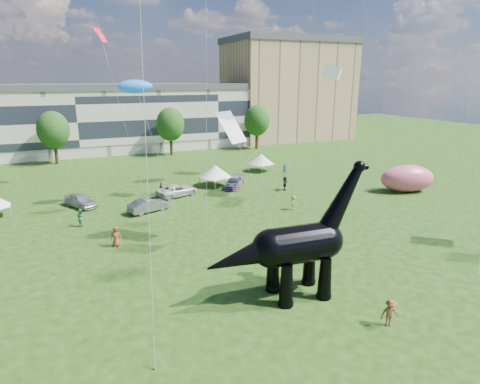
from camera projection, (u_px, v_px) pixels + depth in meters
name	position (u px, v px, depth m)	size (l,w,h in m)	color
ground	(255.00, 298.00, 26.68)	(220.00, 220.00, 0.00)	#16330C
terrace_row	(76.00, 122.00, 76.51)	(78.00, 11.00, 12.00)	beige
apartment_block	(287.00, 92.00, 96.41)	(28.00, 18.00, 22.00)	tan
tree_mid_left	(53.00, 127.00, 66.96)	(5.20, 5.20, 9.44)	#382314
tree_mid_right	(170.00, 122.00, 74.72)	(5.20, 5.20, 9.44)	#382314
tree_far_right	(257.00, 118.00, 81.70)	(5.20, 5.20, 9.44)	#382314
dinosaur_sculpture	(293.00, 247.00, 26.11)	(11.35, 3.28, 9.27)	black
car_silver	(80.00, 200.00, 45.44)	(1.85, 4.60, 1.57)	#B9B9BE
car_grey	(149.00, 205.00, 43.78)	(1.58, 4.53, 1.49)	slate
car_white	(177.00, 190.00, 49.66)	(2.40, 5.21, 1.45)	silver
car_dark	(234.00, 182.00, 53.56)	(1.92, 4.72, 1.37)	#595960
gazebo_near	(215.00, 171.00, 54.08)	(5.45, 5.45, 2.90)	white
gazebo_far	(261.00, 159.00, 62.75)	(5.14, 5.14, 2.74)	silver
inflatable_pink	(407.00, 178.00, 51.35)	(6.95, 3.48, 3.48)	#DB5574
visitors	(182.00, 217.00, 39.74)	(50.85, 37.31, 1.84)	brown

